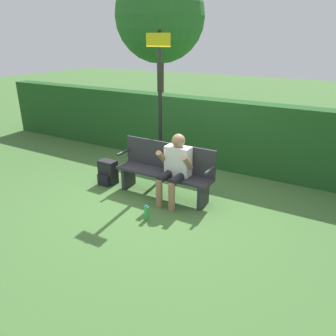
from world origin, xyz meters
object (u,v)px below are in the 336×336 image
(water_bottle, at_px, (147,213))
(signpost, at_px, (160,101))
(park_bench, at_px, (165,169))
(backpack, at_px, (108,173))
(person_seated, at_px, (175,165))
(tree, at_px, (160,17))

(water_bottle, relative_size, signpost, 0.09)
(park_bench, xyz_separation_m, backpack, (-1.20, -0.14, -0.27))
(park_bench, height_order, water_bottle, park_bench)
(signpost, bearing_deg, park_bench, -49.96)
(backpack, bearing_deg, park_bench, 6.76)
(park_bench, relative_size, water_bottle, 7.22)
(person_seated, height_order, water_bottle, person_seated)
(backpack, relative_size, signpost, 0.17)
(park_bench, bearing_deg, backpack, -173.24)
(person_seated, relative_size, tree, 0.24)
(backpack, relative_size, tree, 0.10)
(person_seated, distance_m, water_bottle, 0.95)
(tree, bearing_deg, backpack, -67.45)
(water_bottle, bearing_deg, park_bench, 102.49)
(backpack, xyz_separation_m, tree, (-2.48, 5.98, 3.07))
(signpost, distance_m, tree, 6.54)
(person_seated, height_order, backpack, person_seated)
(person_seated, distance_m, signpost, 1.26)
(tree, bearing_deg, park_bench, -57.73)
(person_seated, bearing_deg, park_bench, 154.99)
(person_seated, height_order, signpost, signpost)
(backpack, bearing_deg, signpost, 36.59)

